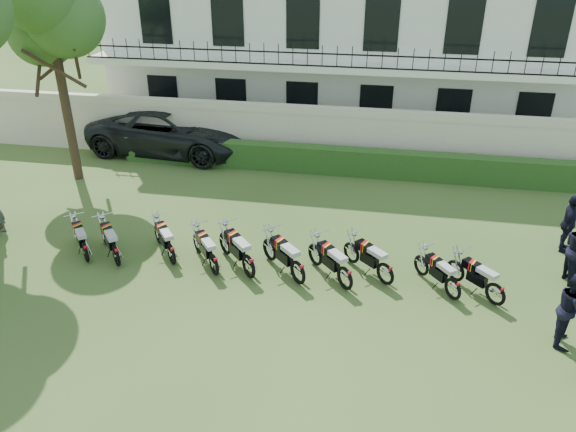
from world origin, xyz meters
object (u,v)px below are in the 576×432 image
(motorcycle_5, at_px, (298,267))
(tree_west_near, at_px, (49,10))
(motorcycle_2, at_px, (171,249))
(officer_1, at_px, (573,310))
(motorcycle_6, at_px, (345,273))
(motorcycle_3, at_px, (214,260))
(motorcycle_9, at_px, (496,289))
(officer_5, at_px, (569,224))
(motorcycle_4, at_px, (249,261))
(motorcycle_8, at_px, (454,284))
(motorcycle_1, at_px, (116,251))
(motorcycle_0, at_px, (85,248))
(suv, at_px, (171,131))
(motorcycle_7, at_px, (386,269))

(motorcycle_5, bearing_deg, tree_west_near, 105.77)
(tree_west_near, relative_size, motorcycle_5, 5.16)
(motorcycle_2, relative_size, officer_1, 0.87)
(motorcycle_6, bearing_deg, motorcycle_2, 134.10)
(motorcycle_2, xyz_separation_m, motorcycle_3, (1.29, -0.30, 0.00))
(officer_1, bearing_deg, motorcycle_9, 64.25)
(motorcycle_2, relative_size, officer_5, 0.90)
(motorcycle_2, xyz_separation_m, motorcycle_5, (3.54, -0.31, 0.04))
(motorcycle_4, xyz_separation_m, motorcycle_5, (1.31, -0.04, -0.01))
(motorcycle_3, distance_m, motorcycle_8, 6.11)
(motorcycle_4, bearing_deg, motorcycle_9, -42.37)
(motorcycle_9, bearing_deg, officer_5, 9.60)
(motorcycle_1, height_order, motorcycle_2, motorcycle_1)
(motorcycle_0, distance_m, motorcycle_5, 5.90)
(motorcycle_0, relative_size, motorcycle_9, 1.03)
(suv, bearing_deg, motorcycle_4, -143.76)
(motorcycle_9, bearing_deg, motorcycle_5, 135.93)
(motorcycle_4, xyz_separation_m, motorcycle_6, (2.52, -0.07, -0.02))
(motorcycle_7, bearing_deg, motorcycle_8, -58.40)
(motorcycle_4, xyz_separation_m, motorcycle_9, (6.17, -0.07, -0.06))
(motorcycle_1, xyz_separation_m, motorcycle_5, (4.97, 0.04, 0.03))
(tree_west_near, height_order, motorcycle_3, tree_west_near)
(motorcycle_2, relative_size, motorcycle_3, 1.00)
(motorcycle_6, relative_size, motorcycle_7, 1.07)
(motorcycle_5, bearing_deg, motorcycle_6, -45.17)
(tree_west_near, xyz_separation_m, suv, (2.40, 3.22, -4.98))
(officer_1, bearing_deg, motorcycle_1, 98.63)
(motorcycle_3, xyz_separation_m, suv, (-4.41, 8.54, 0.44))
(motorcycle_9, bearing_deg, motorcycle_1, 136.36)
(motorcycle_2, distance_m, motorcycle_6, 4.76)
(motorcycle_0, height_order, officer_5, officer_5)
(motorcycle_1, relative_size, officer_1, 0.86)
(motorcycle_8, bearing_deg, motorcycle_3, 143.12)
(tree_west_near, bearing_deg, motorcycle_9, -21.11)
(motorcycle_7, distance_m, suv, 12.07)
(motorcycle_0, height_order, motorcycle_4, motorcycle_4)
(motorcycle_3, distance_m, motorcycle_4, 0.94)
(motorcycle_2, xyz_separation_m, suv, (-3.12, 8.24, 0.44))
(motorcycle_8, height_order, officer_1, officer_1)
(motorcycle_4, relative_size, officer_1, 0.91)
(motorcycle_2, height_order, motorcycle_6, motorcycle_6)
(motorcycle_3, relative_size, motorcycle_6, 1.00)
(motorcycle_6, distance_m, motorcycle_8, 2.65)
(motorcycle_0, distance_m, motorcycle_9, 10.76)
(motorcycle_8, bearing_deg, tree_west_near, 120.66)
(motorcycle_6, xyz_separation_m, motorcycle_9, (3.65, 0.00, -0.03))
(motorcycle_3, xyz_separation_m, motorcycle_4, (0.94, 0.03, 0.05))
(motorcycle_8, height_order, officer_5, officer_5)
(motorcycle_2, height_order, officer_5, officer_5)
(motorcycle_3, bearing_deg, motorcycle_0, 142.32)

